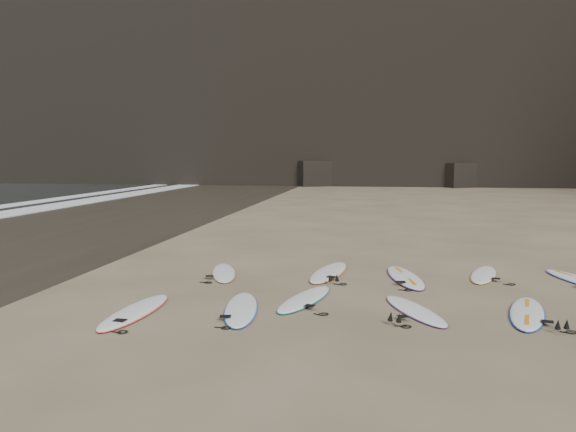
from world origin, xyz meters
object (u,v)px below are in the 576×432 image
Objects in this scene: surfboard_1 at (241,308)px; surfboard_3 at (415,310)px; surfboard_7 at (405,277)px; surfboard_8 at (484,274)px; surfboard_6 at (329,272)px; surfboard_2 at (305,299)px; surfboard_0 at (135,311)px; surfboard_4 at (527,313)px; surfboard_5 at (224,272)px.

surfboard_1 reaches higher than surfboard_3.
surfboard_7 is 1.16× the size of surfboard_8.
surfboard_6 is at bearing 160.36° from surfboard_7.
surfboard_2 is 0.89× the size of surfboard_6.
surfboard_1 is 0.93× the size of surfboard_6.
surfboard_0 is 3.45m from surfboard_2.
surfboard_0 reaches higher than surfboard_3.
surfboard_3 is 0.85× the size of surfboard_7.
surfboard_1 is 5.52m from surfboard_4.
surfboard_0 is 6.61m from surfboard_7.
surfboard_4 is (5.49, 0.56, -0.00)m from surfboard_1.
surfboard_8 is at bearing 107.02° from surfboard_4.
surfboard_4 is at bearing -4.25° from surfboard_1.
surfboard_7 is (2.19, 2.46, 0.00)m from surfboard_2.
surfboard_4 is at bearing -38.12° from surfboard_5.
surfboard_2 is 5.22m from surfboard_8.
surfboard_7 reaches higher than surfboard_5.
surfboard_8 is (1.95, 3.65, 0.00)m from surfboard_3.
surfboard_4 is 7.27m from surfboard_5.
surfboard_4 is at bearing -28.22° from surfboard_6.
surfboard_3 is (2.23, -0.53, -0.00)m from surfboard_2.
surfboard_4 reaches higher than surfboard_3.
surfboard_4 is (2.11, 0.13, 0.00)m from surfboard_3.
surfboard_0 is at bearing -154.13° from surfboard_7.
surfboard_7 is at bearing -14.40° from surfboard_5.
surfboard_4 is 3.58m from surfboard_7.
surfboard_2 is 4.36m from surfboard_4.
surfboard_5 reaches higher than surfboard_3.
surfboard_6 reaches higher than surfboard_0.
surfboard_0 is at bearing -132.20° from surfboard_8.
surfboard_1 is 1.08× the size of surfboard_5.
surfboard_0 is 1.12× the size of surfboard_8.
surfboard_1 is (1.98, 0.51, -0.00)m from surfboard_0.
surfboard_8 is at bearing 14.87° from surfboard_6.
surfboard_2 is at bearing -142.27° from surfboard_7.
surfboard_5 is at bearing -160.81° from surfboard_6.
surfboard_6 is at bearing -159.13° from surfboard_8.
surfboard_0 reaches higher than surfboard_5.
surfboard_3 is 5.44m from surfboard_5.
surfboard_6 is at bearing 156.46° from surfboard_4.
surfboard_1 is 1.01× the size of surfboard_4.
surfboard_5 is (-1.25, 3.27, -0.00)m from surfboard_1.
surfboard_3 is at bearing -162.05° from surfboard_4.
surfboard_6 is at bearing 59.03° from surfboard_1.
surfboard_0 is at bearing -139.46° from surfboard_2.
surfboard_1 is 4.78m from surfboard_7.
surfboard_7 is (-0.04, 2.99, 0.01)m from surfboard_3.
surfboard_2 is 1.05× the size of surfboard_8.
surfboard_1 is 0.94× the size of surfboard_7.
surfboard_7 reaches higher than surfboard_1.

